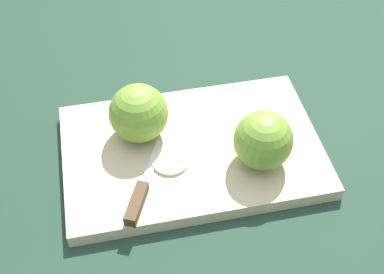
# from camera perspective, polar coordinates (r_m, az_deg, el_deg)

# --- Properties ---
(ground_plane) EXTENTS (4.00, 4.00, 0.00)m
(ground_plane) POSITION_cam_1_polar(r_m,az_deg,el_deg) (0.81, 0.00, -2.00)
(ground_plane) COLOR #1E3828
(cutting_board) EXTENTS (0.42, 0.31, 0.02)m
(cutting_board) POSITION_cam_1_polar(r_m,az_deg,el_deg) (0.80, 0.00, -1.50)
(cutting_board) COLOR #D1B789
(cutting_board) RESTS_ON ground_plane
(apple_half_left) EXTENTS (0.08, 0.08, 0.08)m
(apple_half_left) POSITION_cam_1_polar(r_m,az_deg,el_deg) (0.75, 7.61, -0.38)
(apple_half_left) COLOR olive
(apple_half_left) RESTS_ON cutting_board
(apple_half_right) EXTENTS (0.09, 0.09, 0.09)m
(apple_half_right) POSITION_cam_1_polar(r_m,az_deg,el_deg) (0.78, -5.70, 2.53)
(apple_half_right) COLOR olive
(apple_half_right) RESTS_ON cutting_board
(knife) EXTENTS (0.05, 0.15, 0.02)m
(knife) POSITION_cam_1_polar(r_m,az_deg,el_deg) (0.73, -5.67, -6.39)
(knife) COLOR silver
(knife) RESTS_ON cutting_board
(apple_slice) EXTENTS (0.05, 0.05, 0.00)m
(apple_slice) POSITION_cam_1_polar(r_m,az_deg,el_deg) (0.77, -2.34, -2.55)
(apple_slice) COLOR beige
(apple_slice) RESTS_ON cutting_board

